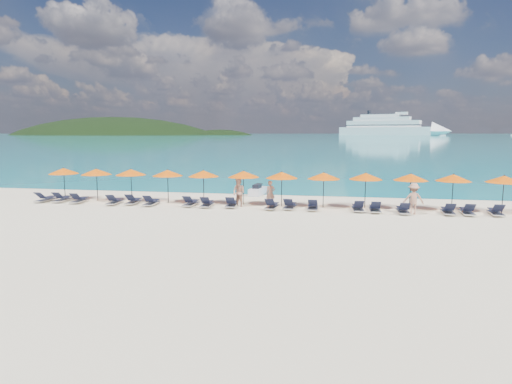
# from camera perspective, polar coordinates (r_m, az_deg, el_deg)

# --- Properties ---
(ground) EXTENTS (1400.00, 1400.00, 0.00)m
(ground) POSITION_cam_1_polar(r_m,az_deg,el_deg) (22.85, -1.32, -4.02)
(ground) COLOR beige
(sea) EXTENTS (1600.00, 1300.00, 0.01)m
(sea) POSITION_cam_1_polar(r_m,az_deg,el_deg) (681.93, 9.80, 7.54)
(sea) COLOR #1FA9B2
(sea) RESTS_ON ground
(headland_main) EXTENTS (374.00, 242.00, 126.50)m
(headland_main) POSITION_cam_1_polar(r_m,az_deg,el_deg) (640.50, -18.36, 3.82)
(headland_main) COLOR black
(headland_main) RESTS_ON ground
(headland_small) EXTENTS (162.00, 126.00, 85.50)m
(headland_small) POSITION_cam_1_polar(r_m,az_deg,el_deg) (603.36, -4.78, 4.25)
(headland_small) COLOR black
(headland_small) RESTS_ON ground
(cruise_ship) EXTENTS (140.15, 68.23, 39.19)m
(cruise_ship) POSITION_cam_1_polar(r_m,az_deg,el_deg) (594.55, 17.95, 8.19)
(cruise_ship) COLOR white
(cruise_ship) RESTS_ON ground
(sailboat_near) EXTENTS (5.65, 1.88, 10.36)m
(sailboat_near) POSITION_cam_1_polar(r_m,az_deg,el_deg) (503.74, 23.65, 6.96)
(sailboat_near) COLOR white
(sailboat_near) RESTS_ON ground
(jetski) EXTENTS (1.12, 2.36, 0.81)m
(jetski) POSITION_cam_1_polar(r_m,az_deg,el_deg) (32.47, 0.22, 0.19)
(jetski) COLOR white
(jetski) RESTS_ON ground
(beachgoer_a) EXTENTS (0.69, 0.56, 1.63)m
(beachgoer_a) POSITION_cam_1_polar(r_m,az_deg,el_deg) (27.68, 1.94, -0.18)
(beachgoer_a) COLOR tan
(beachgoer_a) RESTS_ON ground
(beachgoer_b) EXTENTS (1.02, 0.87, 1.82)m
(beachgoer_b) POSITION_cam_1_polar(r_m,az_deg,el_deg) (27.34, -2.31, -0.08)
(beachgoer_b) COLOR tan
(beachgoer_b) RESTS_ON ground
(beachgoer_c) EXTENTS (1.19, 0.57, 1.83)m
(beachgoer_c) POSITION_cam_1_polar(r_m,az_deg,el_deg) (26.45, 20.25, -0.85)
(beachgoer_c) COLOR tan
(beachgoer_c) RESTS_ON ground
(umbrella_0) EXTENTS (2.10, 2.10, 2.28)m
(umbrella_0) POSITION_cam_1_polar(r_m,az_deg,el_deg) (33.20, -24.27, 2.57)
(umbrella_0) COLOR black
(umbrella_0) RESTS_ON ground
(umbrella_1) EXTENTS (2.10, 2.10, 2.28)m
(umbrella_1) POSITION_cam_1_polar(r_m,az_deg,el_deg) (31.67, -20.51, 2.54)
(umbrella_1) COLOR black
(umbrella_1) RESTS_ON ground
(umbrella_2) EXTENTS (2.10, 2.10, 2.28)m
(umbrella_2) POSITION_cam_1_polar(r_m,az_deg,el_deg) (30.65, -16.34, 2.56)
(umbrella_2) COLOR black
(umbrella_2) RESTS_ON ground
(umbrella_3) EXTENTS (2.10, 2.10, 2.28)m
(umbrella_3) POSITION_cam_1_polar(r_m,az_deg,el_deg) (29.44, -11.71, 2.50)
(umbrella_3) COLOR black
(umbrella_3) RESTS_ON ground
(umbrella_4) EXTENTS (2.10, 2.10, 2.28)m
(umbrella_4) POSITION_cam_1_polar(r_m,az_deg,el_deg) (28.64, -7.02, 2.46)
(umbrella_4) COLOR black
(umbrella_4) RESTS_ON ground
(umbrella_5) EXTENTS (2.10, 2.10, 2.28)m
(umbrella_5) POSITION_cam_1_polar(r_m,az_deg,el_deg) (28.03, -1.67, 2.40)
(umbrella_5) COLOR black
(umbrella_5) RESTS_ON ground
(umbrella_6) EXTENTS (2.10, 2.10, 2.28)m
(umbrella_6) POSITION_cam_1_polar(r_m,az_deg,el_deg) (27.46, 3.45, 2.27)
(umbrella_6) COLOR black
(umbrella_6) RESTS_ON ground
(umbrella_7) EXTENTS (2.10, 2.10, 2.28)m
(umbrella_7) POSITION_cam_1_polar(r_m,az_deg,el_deg) (27.29, 9.02, 2.15)
(umbrella_7) COLOR black
(umbrella_7) RESTS_ON ground
(umbrella_8) EXTENTS (2.10, 2.10, 2.28)m
(umbrella_8) POSITION_cam_1_polar(r_m,az_deg,el_deg) (27.57, 14.43, 2.05)
(umbrella_8) COLOR black
(umbrella_8) RESTS_ON ground
(umbrella_9) EXTENTS (2.10, 2.10, 2.28)m
(umbrella_9) POSITION_cam_1_polar(r_m,az_deg,el_deg) (27.84, 19.95, 1.88)
(umbrella_9) COLOR black
(umbrella_9) RESTS_ON ground
(umbrella_10) EXTENTS (2.10, 2.10, 2.28)m
(umbrella_10) POSITION_cam_1_polar(r_m,az_deg,el_deg) (28.44, 24.84, 1.74)
(umbrella_10) COLOR black
(umbrella_10) RESTS_ON ground
(umbrella_11) EXTENTS (2.10, 2.10, 2.28)m
(umbrella_11) POSITION_cam_1_polar(r_m,az_deg,el_deg) (29.00, 30.18, 1.50)
(umbrella_11) COLOR black
(umbrella_11) RESTS_ON ground
(lounger_0) EXTENTS (0.79, 1.75, 0.66)m
(lounger_0) POSITION_cam_1_polar(r_m,az_deg,el_deg) (32.67, -26.21, -0.77)
(lounger_0) COLOR silver
(lounger_0) RESTS_ON ground
(lounger_1) EXTENTS (0.62, 1.70, 0.66)m
(lounger_1) POSITION_cam_1_polar(r_m,az_deg,el_deg) (32.17, -24.38, -0.79)
(lounger_1) COLOR silver
(lounger_1) RESTS_ON ground
(lounger_2) EXTENTS (0.75, 1.74, 0.66)m
(lounger_2) POSITION_cam_1_polar(r_m,az_deg,el_deg) (31.27, -22.49, -0.92)
(lounger_2) COLOR silver
(lounger_2) RESTS_ON ground
(lounger_3) EXTENTS (0.77, 1.75, 0.66)m
(lounger_3) POSITION_cam_1_polar(r_m,az_deg,el_deg) (29.76, -18.35, -1.14)
(lounger_3) COLOR silver
(lounger_3) RESTS_ON ground
(lounger_4) EXTENTS (0.71, 1.73, 0.66)m
(lounger_4) POSITION_cam_1_polar(r_m,az_deg,el_deg) (29.53, -16.02, -1.11)
(lounger_4) COLOR silver
(lounger_4) RESTS_ON ground
(lounger_5) EXTENTS (0.68, 1.72, 0.66)m
(lounger_5) POSITION_cam_1_polar(r_m,az_deg,el_deg) (28.69, -13.79, -1.29)
(lounger_5) COLOR silver
(lounger_5) RESTS_ON ground
(lounger_6) EXTENTS (0.71, 1.73, 0.66)m
(lounger_6) POSITION_cam_1_polar(r_m,az_deg,el_deg) (27.96, -8.69, -1.39)
(lounger_6) COLOR silver
(lounger_6) RESTS_ON ground
(lounger_7) EXTENTS (0.73, 1.74, 0.66)m
(lounger_7) POSITION_cam_1_polar(r_m,az_deg,el_deg) (27.50, -6.56, -1.51)
(lounger_7) COLOR silver
(lounger_7) RESTS_ON ground
(lounger_8) EXTENTS (0.76, 1.75, 0.66)m
(lounger_8) POSITION_cam_1_polar(r_m,az_deg,el_deg) (27.28, -3.28, -1.55)
(lounger_8) COLOR silver
(lounger_8) RESTS_ON ground
(lounger_9) EXTENTS (0.79, 1.75, 0.66)m
(lounger_9) POSITION_cam_1_polar(r_m,az_deg,el_deg) (26.58, 2.12, -1.79)
(lounger_9) COLOR silver
(lounger_9) RESTS_ON ground
(lounger_10) EXTENTS (0.78, 1.75, 0.66)m
(lounger_10) POSITION_cam_1_polar(r_m,az_deg,el_deg) (26.65, 4.54, -1.79)
(lounger_10) COLOR silver
(lounger_10) RESTS_ON ground
(lounger_11) EXTENTS (0.64, 1.71, 0.66)m
(lounger_11) POSITION_cam_1_polar(r_m,az_deg,el_deg) (26.48, 7.59, -1.90)
(lounger_11) COLOR silver
(lounger_11) RESTS_ON ground
(lounger_12) EXTENTS (0.69, 1.72, 0.66)m
(lounger_12) POSITION_cam_1_polar(r_m,az_deg,el_deg) (26.56, 13.42, -2.02)
(lounger_12) COLOR silver
(lounger_12) RESTS_ON ground
(lounger_13) EXTENTS (0.64, 1.71, 0.66)m
(lounger_13) POSITION_cam_1_polar(r_m,az_deg,el_deg) (26.53, 15.57, -2.10)
(lounger_13) COLOR silver
(lounger_13) RESTS_ON ground
(lounger_14) EXTENTS (0.62, 1.70, 0.66)m
(lounger_14) POSITION_cam_1_polar(r_m,az_deg,el_deg) (26.55, 19.00, -2.24)
(lounger_14) COLOR silver
(lounger_14) RESTS_ON ground
(lounger_15) EXTENTS (0.72, 1.73, 0.66)m
(lounger_15) POSITION_cam_1_polar(r_m,az_deg,el_deg) (27.27, 24.23, -2.25)
(lounger_15) COLOR silver
(lounger_15) RESTS_ON ground
(lounger_16) EXTENTS (0.74, 1.74, 0.66)m
(lounger_16) POSITION_cam_1_polar(r_m,az_deg,el_deg) (27.60, 26.33, -2.26)
(lounger_16) COLOR silver
(lounger_16) RESTS_ON ground
(lounger_17) EXTENTS (0.78, 1.75, 0.66)m
(lounger_17) POSITION_cam_1_polar(r_m,az_deg,el_deg) (28.19, 29.33, -2.26)
(lounger_17) COLOR silver
(lounger_17) RESTS_ON ground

